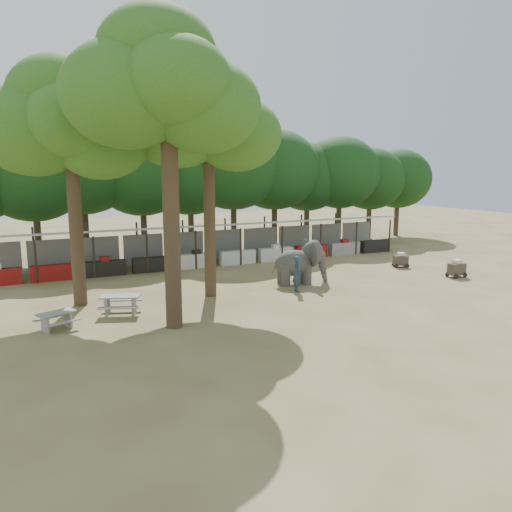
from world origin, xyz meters
name	(u,v)px	position (x,y,z in m)	size (l,w,h in m)	color
ground	(330,321)	(0.00, 0.00, 0.00)	(100.00, 100.00, 0.00)	brown
vendor_stalls	(212,246)	(0.00, 13.84, 1.18)	(28.00, 2.99, 2.80)	#96999D
yard_tree_left	(66,122)	(-9.13, 7.19, 8.20)	(7.10, 6.90, 11.02)	#332316
yard_tree_center	(162,86)	(-6.13, 2.19, 9.21)	(7.10, 6.90, 12.04)	#332316
yard_tree_back	(204,117)	(-3.13, 6.19, 8.54)	(7.10, 6.90, 11.36)	#332316
backdrop_trees	(187,178)	(0.00, 19.00, 5.51)	(46.46, 5.95, 8.33)	#332316
elephant	(301,262)	(2.36, 6.42, 1.18)	(3.17, 2.37, 2.37)	#3A3838
handler	(297,274)	(1.26, 4.90, 0.92)	(0.66, 0.44, 1.84)	#26384C
picnic_table_near	(57,318)	(-10.24, 3.66, 0.46)	(1.77, 1.70, 0.70)	gray
picnic_table_far	(121,302)	(-7.60, 4.66, 0.55)	(2.08, 1.98, 0.83)	gray
cart_front	(457,269)	(11.30, 3.94, 0.50)	(1.07, 0.72, 1.02)	#362C25
cart_back	(401,260)	(10.40, 7.62, 0.46)	(1.13, 0.97, 0.94)	#362C25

